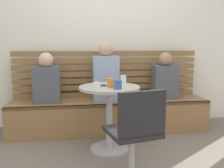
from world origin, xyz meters
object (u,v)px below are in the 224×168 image
Objects in this scene: person_child_left at (47,81)px; cup_ceramic_white at (97,86)px; cup_water_clear at (123,80)px; booth_bench at (110,116)px; person_adult at (106,75)px; cup_mug_blue at (118,85)px; cafe_table at (109,106)px; white_chair at (136,135)px; person_child_middle at (165,78)px; phone_on_table at (100,86)px; cup_tumbler_orange at (110,83)px.

cup_ceramic_white is (0.59, -0.75, 0.04)m from person_child_left.
booth_bench is at bearing 99.19° from cup_water_clear.
cup_ceramic_white is (-0.19, -0.75, -0.02)m from person_adult.
cup_mug_blue is 0.31m from cup_water_clear.
person_child_left reaches higher than cup_water_clear.
booth_bench is 24.55× the size of cup_water_clear.
cafe_table is at bearing -98.06° from booth_bench.
booth_bench is at bearing 1.94° from person_child_left.
person_child_middle is (0.77, 1.45, 0.26)m from white_chair.
cup_water_clear is (0.07, 0.91, 0.33)m from white_chair.
phone_on_table is (-0.14, -0.57, -0.05)m from person_adult.
booth_bench is 1.00m from cup_mug_blue.
person_child_left is (-0.85, 1.42, 0.27)m from white_chair.
cup_mug_blue is (0.06, -0.19, 0.27)m from cafe_table.
cup_ceramic_white reaches higher than booth_bench.
cup_ceramic_white is at bearing 149.12° from phone_on_table.
booth_bench is 1.47m from white_chair.
cafe_table is at bearing -39.46° from person_child_left.
cafe_table is 1.13× the size of person_child_middle.
cup_mug_blue is (0.03, -0.80, -0.01)m from person_adult.
cup_ceramic_white is 0.20m from phone_on_table.
cafe_table is 0.67m from person_adult.
cup_tumbler_orange is 1.25× the size of cup_ceramic_white.
cup_mug_blue is 1.19× the size of cup_ceramic_white.
person_child_left is at bearing 33.41° from phone_on_table.
person_child_left is 0.86m from phone_on_table.
phone_on_table reaches higher than booth_bench.
cafe_table is 7.40× the size of cup_tumbler_orange.
cup_tumbler_orange is (-0.09, -0.71, 0.57)m from booth_bench.
person_adult is 0.53m from cup_water_clear.
cup_tumbler_orange reaches higher than phone_on_table.
phone_on_table is at bearing 74.27° from cup_ceramic_white.
phone_on_table is (-0.21, 0.85, 0.28)m from white_chair.
cup_water_clear is (0.18, 0.10, 0.28)m from cafe_table.
cafe_table is at bearing -93.46° from person_adult.
person_child_middle is at bearing 0.20° from booth_bench.
person_child_left is 0.96m from cup_ceramic_white.
person_child_middle is at bearing 45.50° from cup_mug_blue.
person_child_middle is 1.16m from cup_mug_blue.
cafe_table is 0.25m from phone_on_table.
cup_ceramic_white is at bearing -142.71° from person_child_middle.
cup_tumbler_orange reaches higher than booth_bench.
person_child_left reaches higher than phone_on_table.
booth_bench is 3.18× the size of white_chair.
cup_water_clear is (0.18, 0.17, 0.01)m from cup_tumbler_orange.
cup_tumbler_orange is (0.00, -0.07, 0.27)m from cafe_table.
cup_mug_blue is at bearing -134.50° from person_child_middle.
person_child_middle is at bearing 37.67° from cup_water_clear.
booth_bench is at bearing 90.71° from white_chair.
person_child_middle is 6.87× the size of cup_mug_blue.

